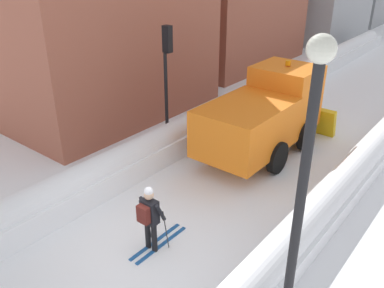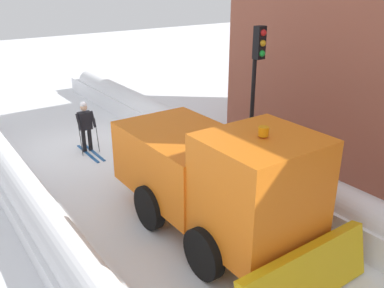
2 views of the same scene
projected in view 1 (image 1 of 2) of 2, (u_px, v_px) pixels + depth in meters
The scene contains 7 objects.
ground_plane at pixel (310, 126), 17.12m from camera, with size 80.00×80.00×0.00m, color white.
snowbank_left at pixel (251, 99), 18.53m from camera, with size 1.10×36.00×1.18m.
building_brick_near at pixel (88, 14), 17.52m from camera, with size 7.59×9.24×8.39m.
plow_truck at pixel (266, 114), 14.45m from camera, with size 3.20×5.98×3.12m.
skier at pixel (150, 216), 9.77m from camera, with size 0.62×1.80×1.81m.
traffic_light_pole at pixel (167, 65), 14.03m from camera, with size 0.28×0.42×4.47m.
street_lamp at pixel (303, 182), 6.10m from camera, with size 0.40×0.40×5.84m.
Camera 1 is at (5.92, -5.39, 6.84)m, focal length 38.13 mm.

